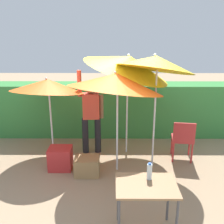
% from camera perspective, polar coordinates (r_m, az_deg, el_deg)
% --- Properties ---
extents(ground_plane, '(24.00, 24.00, 0.00)m').
position_cam_1_polar(ground_plane, '(5.41, -0.02, -12.16)').
color(ground_plane, '#9E8466').
extents(hedge_row, '(8.00, 0.70, 1.36)m').
position_cam_1_polar(hedge_row, '(6.83, 0.07, 0.58)').
color(hedge_row, '#38843D').
rests_on(hedge_row, ground_plane).
extents(umbrella_rainbow, '(1.54, 1.50, 2.46)m').
position_cam_1_polar(umbrella_rainbow, '(4.97, 9.60, 10.55)').
color(umbrella_rainbow, silver).
rests_on(umbrella_rainbow, ground_plane).
extents(umbrella_orange, '(1.81, 1.78, 2.16)m').
position_cam_1_polar(umbrella_orange, '(4.74, 0.93, 6.60)').
color(umbrella_orange, silver).
rests_on(umbrella_orange, ground_plane).
extents(umbrella_yellow, '(1.89, 1.86, 2.48)m').
position_cam_1_polar(umbrella_yellow, '(5.52, 3.57, 10.53)').
color(umbrella_yellow, silver).
rests_on(umbrella_yellow, ground_plane).
extents(umbrella_navy, '(1.55, 1.55, 1.86)m').
position_cam_1_polar(umbrella_navy, '(5.62, -13.94, 5.64)').
color(umbrella_navy, silver).
rests_on(umbrella_navy, ground_plane).
extents(person_vendor, '(0.56, 0.25, 1.88)m').
position_cam_1_polar(person_vendor, '(5.72, -4.62, -0.26)').
color(person_vendor, black).
rests_on(person_vendor, ground_plane).
extents(chair_plastic, '(0.50, 0.50, 0.89)m').
position_cam_1_polar(chair_plastic, '(5.69, 15.28, -5.51)').
color(chair_plastic, '#B72D2D').
rests_on(chair_plastic, ground_plane).
extents(cooler_box, '(0.45, 0.38, 0.45)m').
position_cam_1_polar(cooler_box, '(5.39, -11.23, -9.91)').
color(cooler_box, red).
rests_on(cooler_box, ground_plane).
extents(crate_cardboard, '(0.47, 0.37, 0.35)m').
position_cam_1_polar(crate_cardboard, '(5.14, -5.51, -11.72)').
color(crate_cardboard, '#9E7A4C').
rests_on(crate_cardboard, ground_plane).
extents(folding_table, '(0.80, 0.60, 0.77)m').
position_cam_1_polar(folding_table, '(3.58, 7.50, -16.75)').
color(folding_table, '#4C4C51').
rests_on(folding_table, ground_plane).
extents(bottle_water, '(0.07, 0.07, 0.24)m').
position_cam_1_polar(bottle_water, '(3.59, 8.20, -12.77)').
color(bottle_water, silver).
rests_on(bottle_water, folding_table).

